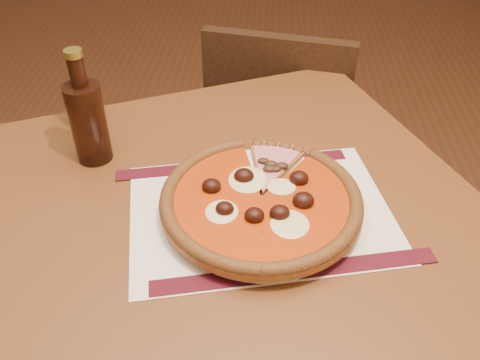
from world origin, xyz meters
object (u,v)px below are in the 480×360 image
object	(u,v)px
bottle	(88,119)
chair_far	(280,135)
table	(239,243)
pizza	(261,199)
plate	(261,208)
water_glass	(83,104)

from	to	relation	value
bottle	chair_far	bearing A→B (deg)	55.25
table	chair_far	world-z (taller)	chair_far
table	pizza	xyz separation A→B (m)	(0.04, -0.03, 0.13)
chair_far	plate	size ratio (longest dim) A/B	2.69
plate	pizza	distance (m)	0.02
chair_far	water_glass	world-z (taller)	water_glass
plate	bottle	bearing A→B (deg)	157.02
water_glass	plate	bearing A→B (deg)	-34.56
chair_far	pizza	world-z (taller)	chair_far
plate	pizza	size ratio (longest dim) A/B	0.93
table	plate	size ratio (longest dim) A/B	3.47
table	water_glass	bearing A→B (deg)	145.58
bottle	plate	bearing A→B (deg)	-22.98
chair_far	plate	xyz separation A→B (m)	(-0.04, -0.65, 0.29)
table	pizza	size ratio (longest dim) A/B	3.21
plate	chair_far	bearing A→B (deg)	86.23
plate	water_glass	distance (m)	0.45
plate	bottle	size ratio (longest dim) A/B	1.40
chair_far	plate	distance (m)	0.72
chair_far	table	bearing A→B (deg)	93.89
chair_far	pizza	distance (m)	0.73
table	plate	distance (m)	0.12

